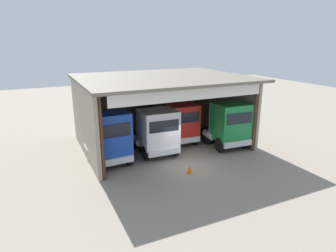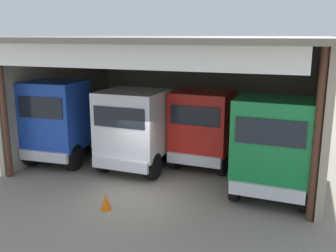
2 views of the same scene
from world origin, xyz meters
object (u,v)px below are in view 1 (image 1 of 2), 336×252
object	(u,v)px
truck_white_right_bay	(156,131)
tool_cart	(126,131)
truck_green_left_bay	(229,125)
oil_drum	(115,132)
truck_red_center_bay	(179,123)
truck_blue_center_left_bay	(109,138)
traffic_cone	(190,169)

from	to	relation	value
truck_white_right_bay	tool_cart	bearing A→B (deg)	-79.27
truck_green_left_bay	oil_drum	world-z (taller)	truck_green_left_bay
oil_drum	truck_white_right_bay	bearing A→B (deg)	-71.48
truck_red_center_bay	tool_cart	world-z (taller)	truck_red_center_bay
truck_blue_center_left_bay	truck_red_center_bay	world-z (taller)	truck_blue_center_left_bay
truck_red_center_bay	tool_cart	xyz separation A→B (m)	(-3.42, 3.67, -1.23)
truck_blue_center_left_bay	truck_green_left_bay	size ratio (longest dim) A/B	1.21
oil_drum	traffic_cone	size ratio (longest dim) A/B	1.56
truck_blue_center_left_bay	tool_cart	world-z (taller)	truck_blue_center_left_bay
tool_cart	traffic_cone	distance (m)	9.10
truck_blue_center_left_bay	oil_drum	distance (m)	5.95
truck_red_center_bay	oil_drum	bearing A→B (deg)	-38.60
truck_red_center_bay	traffic_cone	world-z (taller)	truck_red_center_bay
truck_white_right_bay	truck_green_left_bay	xyz separation A→B (m)	(5.67, -1.08, 0.08)
traffic_cone	tool_cart	bearing A→B (deg)	99.20
truck_red_center_bay	truck_green_left_bay	xyz separation A→B (m)	(3.06, -2.50, 0.16)
truck_white_right_bay	oil_drum	xyz separation A→B (m)	(-1.77, 5.28, -1.37)
truck_white_right_bay	truck_blue_center_left_bay	bearing A→B (deg)	5.08
truck_white_right_bay	truck_red_center_bay	distance (m)	2.97
truck_white_right_bay	truck_green_left_bay	world-z (taller)	truck_green_left_bay
truck_white_right_bay	traffic_cone	distance (m)	4.23
truck_blue_center_left_bay	traffic_cone	bearing A→B (deg)	135.88
truck_blue_center_left_bay	truck_green_left_bay	world-z (taller)	truck_blue_center_left_bay
tool_cart	truck_white_right_bay	bearing A→B (deg)	-80.96
truck_white_right_bay	truck_red_center_bay	bearing A→B (deg)	-149.66
traffic_cone	truck_red_center_bay	bearing A→B (deg)	69.71
truck_white_right_bay	tool_cart	size ratio (longest dim) A/B	4.87
truck_red_center_bay	truck_green_left_bay	size ratio (longest dim) A/B	1.17
tool_cart	traffic_cone	size ratio (longest dim) A/B	1.79
truck_green_left_bay	tool_cart	distance (m)	9.06
truck_red_center_bay	traffic_cone	distance (m)	5.85
truck_green_left_bay	truck_blue_center_left_bay	bearing A→B (deg)	-2.50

